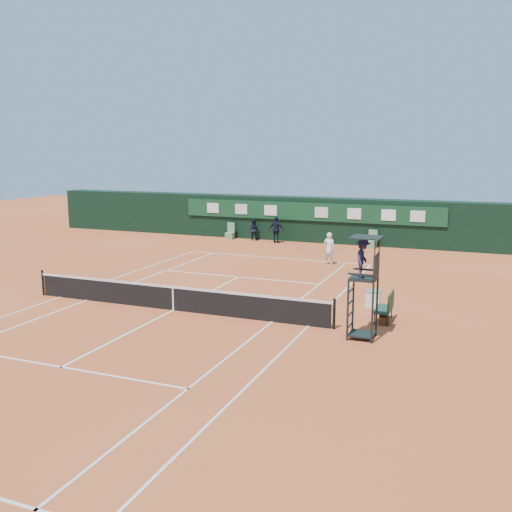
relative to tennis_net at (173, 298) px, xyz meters
The scene contains 14 objects.
ground 0.51m from the tennis_net, ahead, with size 90.00×90.00×0.00m, color #C95D2F.
court_lines 0.50m from the tennis_net, ahead, with size 11.05×23.85×0.01m.
tennis_net is the anchor object (origin of this frame).
back_wall 18.77m from the tennis_net, 90.00° to the left, with size 40.00×1.65×3.00m.
linesman_chair_left 18.33m from the tennis_net, 107.46° to the left, with size 0.55×0.50×1.15m.
linesman_chair_right 18.05m from the tennis_net, 75.57° to the left, with size 0.55×0.50×1.15m.
umpire_chair 7.76m from the tennis_net, ahead, with size 0.96×0.95×3.42m.
player_bench 8.11m from the tennis_net, 11.32° to the left, with size 0.56×1.20×1.10m.
tennis_bag 8.03m from the tennis_net, 10.09° to the left, with size 0.34×0.77×0.29m, color black.
cooler 7.94m from the tennis_net, 26.11° to the left, with size 0.57×0.57×0.65m.
tennis_ball 7.78m from the tennis_net, 93.99° to the left, with size 0.07×0.07×0.07m, color gold.
player 11.68m from the tennis_net, 73.63° to the left, with size 0.64×0.42×1.76m, color white.
ball_kid_left 17.95m from the tennis_net, 102.03° to the left, with size 0.72×0.56×1.49m, color black.
ball_kid_right 17.13m from the tennis_net, 96.22° to the left, with size 1.05×0.44×1.79m, color black.
Camera 1 is at (10.97, -18.74, 6.14)m, focal length 40.00 mm.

